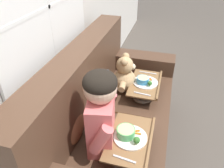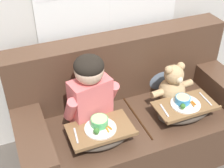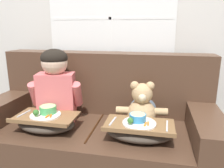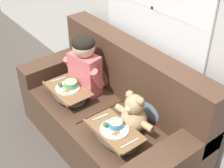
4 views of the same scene
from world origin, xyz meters
name	(u,v)px [view 4 (image 4 of 4)]	position (x,y,z in m)	size (l,w,h in m)	color
ground_plane	(106,145)	(0.00, 0.00, 0.00)	(14.00, 14.00, 0.00)	#4C443D
wall_back_with_window	(157,5)	(0.00, 0.54, 1.30)	(8.00, 0.08, 2.60)	beige
couch	(112,115)	(0.00, 0.07, 0.36)	(1.83, 0.84, 0.99)	#4C3323
throw_pillow_behind_child	(104,70)	(-0.35, 0.24, 0.61)	(0.33, 0.16, 0.35)	#B2754C
throw_pillow_behind_teddy	(153,105)	(0.35, 0.24, 0.61)	(0.32, 0.15, 0.33)	slate
child_figure	(84,62)	(-0.35, 0.02, 0.78)	(0.44, 0.24, 0.59)	#DB6666
teddy_bear	(134,116)	(0.35, 0.02, 0.61)	(0.39, 0.27, 0.36)	tan
lap_tray_child	(68,93)	(-0.35, -0.17, 0.52)	(0.46, 0.28, 0.18)	#473D33
lap_tray_teddy	(114,134)	(0.35, -0.17, 0.52)	(0.47, 0.27, 0.18)	#473D33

